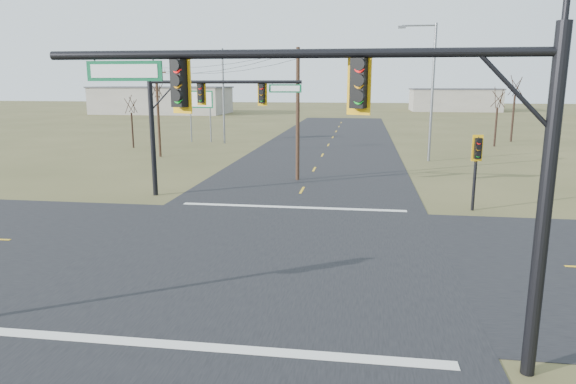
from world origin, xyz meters
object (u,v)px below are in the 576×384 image
at_px(streetlight_a, 430,85).
at_px(bare_tree_a, 131,104).
at_px(pedestal_signal_ne, 477,155).
at_px(bare_tree_d, 516,86).
at_px(mast_arm_near, 379,126).
at_px(streetlight_c, 225,91).
at_px(mast_arm_far, 201,107).
at_px(bare_tree_c, 498,97).
at_px(highway_sign, 200,106).
at_px(bare_tree_b, 157,89).
at_px(utility_pole_far, 158,109).
at_px(utility_pole_near, 298,112).

relative_size(streetlight_a, bare_tree_a, 2.01).
distance_m(pedestal_signal_ne, bare_tree_d, 36.07).
xyz_separation_m(mast_arm_near, pedestal_signal_ne, (5.46, 15.70, -2.66)).
relative_size(pedestal_signal_ne, streetlight_c, 0.39).
relative_size(mast_arm_far, streetlight_a, 0.78).
bearing_deg(bare_tree_c, highway_sign, -179.23).
xyz_separation_m(bare_tree_b, bare_tree_c, (38.20, -3.14, -0.77)).
xyz_separation_m(highway_sign, streetlight_a, (23.42, -11.17, 2.29)).
relative_size(streetlight_a, bare_tree_b, 1.54).
bearing_deg(bare_tree_c, bare_tree_b, 175.30).
xyz_separation_m(highway_sign, bare_tree_c, (31.77, 0.43, 1.02)).
bearing_deg(highway_sign, streetlight_c, -11.91).
relative_size(mast_arm_near, bare_tree_c, 1.73).
distance_m(pedestal_signal_ne, bare_tree_b, 44.44).
distance_m(mast_arm_far, bare_tree_b, 34.67).
distance_m(highway_sign, bare_tree_d, 35.21).
xyz_separation_m(bare_tree_b, bare_tree_d, (41.17, 1.80, 0.40)).
relative_size(streetlight_c, bare_tree_a, 1.81).
height_order(pedestal_signal_ne, bare_tree_c, bare_tree_c).
bearing_deg(mast_arm_near, bare_tree_d, 95.48).
bearing_deg(pedestal_signal_ne, highway_sign, 120.42).
bearing_deg(bare_tree_b, mast_arm_far, -63.75).
xyz_separation_m(utility_pole_far, bare_tree_b, (-6.39, 15.52, 1.62)).
height_order(streetlight_c, bare_tree_b, streetlight_c).
distance_m(utility_pole_far, bare_tree_d, 38.90).
relative_size(highway_sign, bare_tree_a, 1.02).
bearing_deg(mast_arm_near, utility_pole_near, 125.10).
relative_size(utility_pole_near, streetlight_c, 0.87).
bearing_deg(pedestal_signal_ne, bare_tree_d, 63.19).
bearing_deg(mast_arm_near, highway_sign, 136.03).
distance_m(streetlight_c, bare_tree_a, 10.00).
bearing_deg(utility_pole_near, bare_tree_c, 50.52).
bearing_deg(mast_arm_far, streetlight_c, 111.31).
bearing_deg(utility_pole_near, bare_tree_b, 128.74).
height_order(mast_arm_far, bare_tree_c, mast_arm_far).
distance_m(pedestal_signal_ne, utility_pole_near, 12.62).
distance_m(highway_sign, streetlight_c, 3.71).
xyz_separation_m(pedestal_signal_ne, utility_pole_near, (-10.13, 7.33, 1.66)).
bearing_deg(streetlight_a, mast_arm_far, -128.76).
distance_m(mast_arm_far, utility_pole_near, 7.70).
xyz_separation_m(mast_arm_near, highway_sign, (-18.36, 44.55, -1.54)).
height_order(streetlight_c, bare_tree_d, streetlight_c).
bearing_deg(bare_tree_d, bare_tree_c, -120.94).
bearing_deg(utility_pole_near, bare_tree_d, 51.95).
relative_size(streetlight_a, bare_tree_d, 1.46).
relative_size(utility_pole_far, highway_sign, 1.41).
xyz_separation_m(bare_tree_a, bare_tree_d, (40.04, 11.45, 1.81)).
distance_m(highway_sign, streetlight_a, 26.05).
bearing_deg(utility_pole_near, streetlight_c, 117.06).
bearing_deg(mast_arm_far, pedestal_signal_ne, 4.07).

